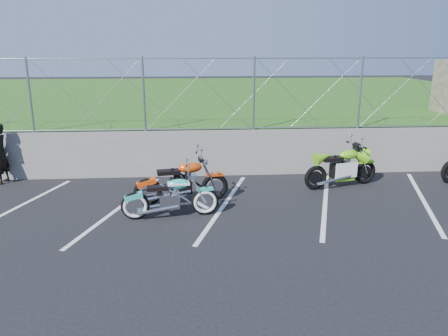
{
  "coord_description": "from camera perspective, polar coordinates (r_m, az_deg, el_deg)",
  "views": [
    {
      "loc": [
        -0.67,
        -8.51,
        3.58
      ],
      "look_at": [
        0.02,
        1.3,
        0.81
      ],
      "focal_mm": 35.0,
      "sensor_mm": 36.0,
      "label": 1
    }
  ],
  "objects": [
    {
      "name": "naked_orange",
      "position": [
        10.25,
        -5.38,
        -1.99
      ],
      "size": [
        2.22,
        0.75,
        1.11
      ],
      "rotation": [
        0.0,
        0.0,
        0.18
      ],
      "color": "black",
      "rests_on": "ground"
    },
    {
      "name": "cruiser_turquoise",
      "position": [
        9.44,
        -6.86,
        -3.98
      ],
      "size": [
        2.1,
        0.66,
        1.04
      ],
      "rotation": [
        0.0,
        0.0,
        0.11
      ],
      "color": "black",
      "rests_on": "ground"
    },
    {
      "name": "sportbike_green",
      "position": [
        11.78,
        15.19,
        -0.11
      ],
      "size": [
        2.09,
        0.81,
        1.11
      ],
      "rotation": [
        0.0,
        0.0,
        0.27
      ],
      "color": "black",
      "rests_on": "ground"
    },
    {
      "name": "ground",
      "position": [
        9.26,
        0.45,
        -7.03
      ],
      "size": [
        90.0,
        90.0,
        0.0
      ],
      "primitive_type": "plane",
      "color": "black",
      "rests_on": "ground"
    },
    {
      "name": "parking_lines",
      "position": [
        10.34,
        6.68,
        -4.65
      ],
      "size": [
        18.29,
        4.31,
        0.01
      ],
      "color": "silver",
      "rests_on": "ground"
    },
    {
      "name": "chain_link_fence",
      "position": [
        12.1,
        -0.83,
        9.64
      ],
      "size": [
        28.0,
        0.03,
        2.0
      ],
      "color": "gray",
      "rests_on": "retaining_wall"
    },
    {
      "name": "grass_field",
      "position": [
        22.22,
        -2.28,
        8.13
      ],
      "size": [
        30.0,
        20.0,
        1.3
      ],
      "primitive_type": "cube",
      "color": "#224E15",
      "rests_on": "ground"
    },
    {
      "name": "retaining_wall",
      "position": [
        12.38,
        -0.8,
        2.03
      ],
      "size": [
        30.0,
        0.22,
        1.3
      ],
      "primitive_type": "cube",
      "color": "slate",
      "rests_on": "ground"
    }
  ]
}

